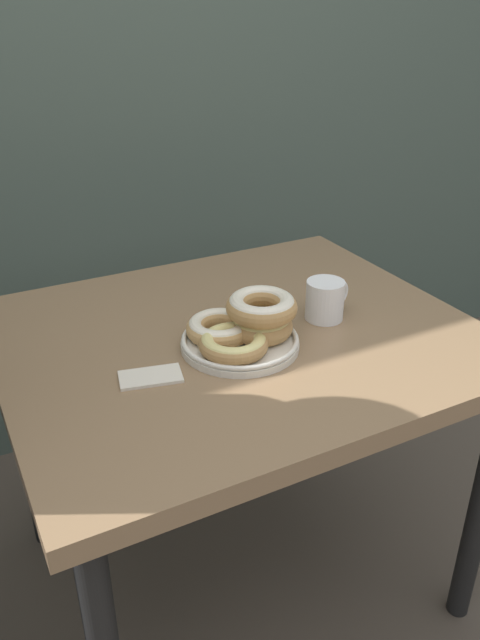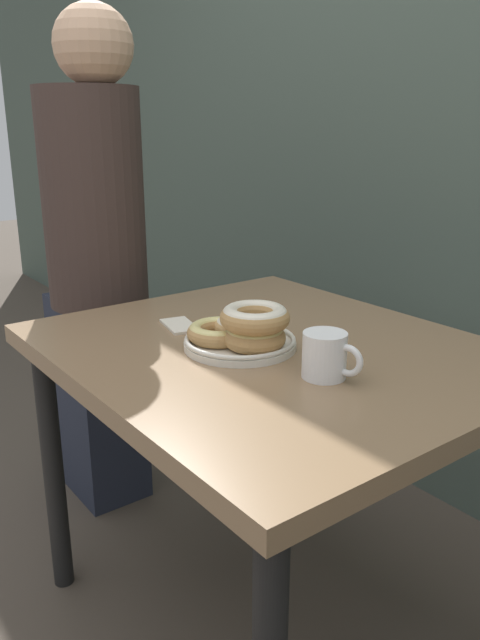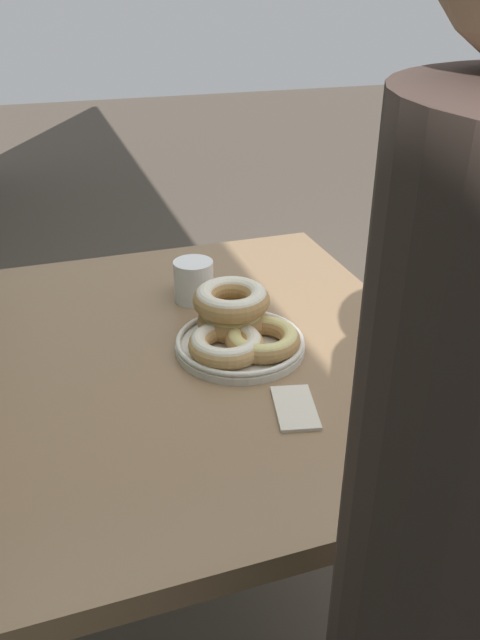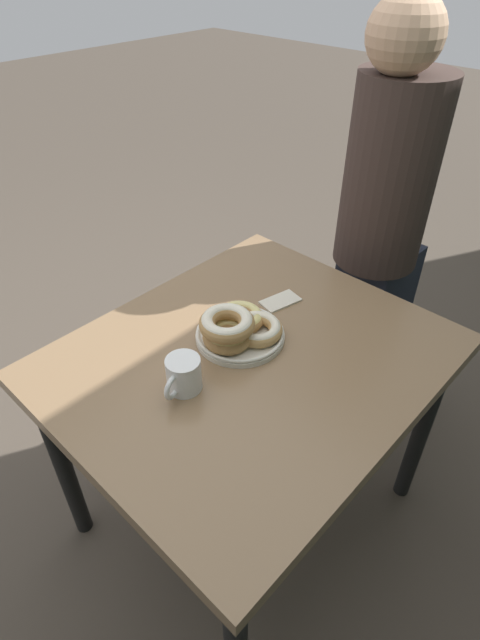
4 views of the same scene
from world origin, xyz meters
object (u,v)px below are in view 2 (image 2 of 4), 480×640
person_figure (96,272)px  coffee_mug (326,355)px  napkin (180,325)px  donut_plate (243,330)px  dining_table (271,381)px

person_figure → coffee_mug: bearing=1.9°
coffee_mug → napkin: size_ratio=0.94×
napkin → donut_plate: bearing=7.3°
dining_table → person_figure: size_ratio=0.66×
dining_table → napkin: 0.25m
dining_table → napkin: napkin is taller
coffee_mug → donut_plate: bearing=-172.5°
coffee_mug → person_figure: person_figure is taller
donut_plate → person_figure: person_figure is taller
donut_plate → napkin: size_ratio=2.10×
donut_plate → coffee_mug: (0.21, 0.03, 0.00)m
dining_table → coffee_mug: 0.23m
coffee_mug → person_figure: 0.91m
dining_table → coffee_mug: coffee_mug is taller
donut_plate → napkin: donut_plate is taller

